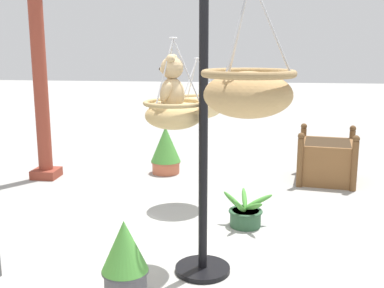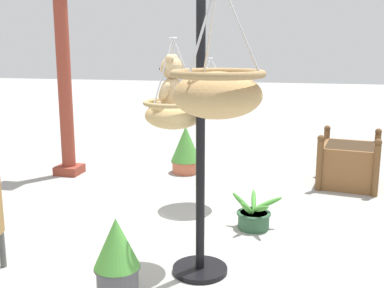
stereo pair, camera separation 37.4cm
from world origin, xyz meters
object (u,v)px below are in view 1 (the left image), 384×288
object	(u,v)px
display_pole_central	(203,182)
potted_plant_bushy_green	(246,214)
hanging_basket_right_low	(197,106)
potted_plant_small_succulent	(166,150)
potted_plant_fern_front	(125,261)
greenhouse_pillar_right	(40,77)
hanging_basket_left_high	(248,91)
teddy_bear	(171,88)
hanging_basket_with_teddy	(174,113)
wooden_planter_box	(327,160)

from	to	relation	value
display_pole_central	potted_plant_bushy_green	size ratio (longest dim) A/B	4.55
hanging_basket_right_low	potted_plant_small_succulent	world-z (taller)	hanging_basket_right_low
potted_plant_fern_front	potted_plant_small_succulent	xyz separation A→B (m)	(3.40, 0.33, 0.03)
potted_plant_fern_front	potted_plant_bushy_green	xyz separation A→B (m)	(1.53, -0.82, -0.19)
hanging_basket_right_low	potted_plant_small_succulent	distance (m)	1.60
greenhouse_pillar_right	hanging_basket_left_high	bearing A→B (deg)	-142.99
hanging_basket_left_high	potted_plant_bushy_green	xyz separation A→B (m)	(2.21, 0.01, -1.44)
teddy_bear	potted_plant_fern_front	xyz separation A→B (m)	(-0.66, 0.22, -1.15)
display_pole_central	hanging_basket_with_teddy	xyz separation A→B (m)	(0.15, 0.25, 0.51)
teddy_bear	wooden_planter_box	world-z (taller)	teddy_bear
hanging_basket_left_high	potted_plant_fern_front	xyz separation A→B (m)	(0.69, 0.83, -1.25)
hanging_basket_right_low	hanging_basket_left_high	bearing A→B (deg)	-168.56
teddy_bear	potted_plant_small_succulent	xyz separation A→B (m)	(2.74, 0.55, -1.12)
greenhouse_pillar_right	potted_plant_fern_front	distance (m)	3.70
teddy_bear	potted_plant_small_succulent	size ratio (longest dim) A/B	0.67
hanging_basket_left_high	greenhouse_pillar_right	xyz separation A→B (m)	(3.65, 2.75, -0.18)
wooden_planter_box	potted_plant_bushy_green	size ratio (longest dim) A/B	1.76
display_pole_central	hanging_basket_with_teddy	size ratio (longest dim) A/B	3.39
teddy_bear	potted_plant_fern_front	bearing A→B (deg)	161.50
teddy_bear	greenhouse_pillar_right	xyz separation A→B (m)	(2.31, 2.15, -0.08)
wooden_planter_box	potted_plant_small_succulent	distance (m)	2.21
hanging_basket_with_teddy	wooden_planter_box	bearing A→B (deg)	-31.77
hanging_basket_right_low	potted_plant_fern_front	size ratio (longest dim) A/B	1.10
greenhouse_pillar_right	potted_plant_bushy_green	size ratio (longest dim) A/B	5.39
teddy_bear	display_pole_central	bearing A→B (deg)	-118.85
potted_plant_fern_front	wooden_planter_box	bearing A→B (deg)	-29.63
potted_plant_fern_front	greenhouse_pillar_right	bearing A→B (deg)	32.97
potted_plant_bushy_green	potted_plant_fern_front	bearing A→B (deg)	151.66
teddy_bear	hanging_basket_right_low	distance (m)	1.52
hanging_basket_with_teddy	greenhouse_pillar_right	world-z (taller)	greenhouse_pillar_right
wooden_planter_box	hanging_basket_left_high	bearing A→B (deg)	165.29
display_pole_central	potted_plant_fern_front	size ratio (longest dim) A/B	3.98
potted_plant_fern_front	hanging_basket_right_low	bearing A→B (deg)	-6.81
display_pole_central	wooden_planter_box	bearing A→B (deg)	-26.38
hanging_basket_right_low	potted_plant_small_succulent	size ratio (longest dim) A/B	0.98
potted_plant_small_succulent	potted_plant_bushy_green	bearing A→B (deg)	-148.45
hanging_basket_right_low	potted_plant_bushy_green	size ratio (longest dim) A/B	1.26
hanging_basket_right_low	greenhouse_pillar_right	distance (m)	2.34
display_pole_central	hanging_basket_left_high	xyz separation A→B (m)	(-1.20, -0.33, 0.82)
display_pole_central	potted_plant_fern_front	bearing A→B (deg)	136.05
hanging_basket_with_teddy	hanging_basket_left_high	xyz separation A→B (m)	(-1.35, -0.58, 0.31)
display_pole_central	hanging_basket_with_teddy	world-z (taller)	display_pole_central
display_pole_central	hanging_basket_with_teddy	bearing A→B (deg)	59.04
display_pole_central	potted_plant_small_succulent	world-z (taller)	display_pole_central
hanging_basket_with_teddy	hanging_basket_left_high	size ratio (longest dim) A/B	1.08
wooden_planter_box	potted_plant_fern_front	distance (m)	3.79
teddy_bear	potted_plant_bushy_green	distance (m)	1.70
potted_plant_fern_front	potted_plant_small_succulent	world-z (taller)	potted_plant_small_succulent
potted_plant_bushy_green	potted_plant_small_succulent	world-z (taller)	potted_plant_small_succulent
hanging_basket_right_low	potted_plant_bushy_green	distance (m)	1.31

